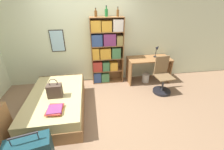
% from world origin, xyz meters
% --- Properties ---
extents(ground_plane, '(14.00, 14.00, 0.00)m').
position_xyz_m(ground_plane, '(0.00, 0.00, 0.00)').
color(ground_plane, '#84664C').
extents(wall_back, '(10.00, 0.09, 2.60)m').
position_xyz_m(wall_back, '(-0.00, 1.45, 1.30)').
color(wall_back, beige).
rests_on(wall_back, ground_plane).
extents(bed, '(1.13, 1.82, 0.48)m').
position_xyz_m(bed, '(-0.76, 0.02, 0.24)').
color(bed, olive).
rests_on(bed, ground_plane).
extents(handbag, '(0.29, 0.17, 0.41)m').
position_xyz_m(handbag, '(-0.73, -0.08, 0.62)').
color(handbag, '#47382D').
rests_on(handbag, bed).
extents(book_stack_on_bed, '(0.30, 0.36, 0.07)m').
position_xyz_m(book_stack_on_bed, '(-0.66, -0.56, 0.51)').
color(book_stack_on_bed, gold).
rests_on(book_stack_on_bed, bed).
extents(bookcase, '(0.90, 0.28, 1.88)m').
position_xyz_m(bookcase, '(0.48, 1.25, 0.99)').
color(bookcase, olive).
rests_on(bookcase, ground_plane).
extents(bottle_green, '(0.07, 0.07, 0.21)m').
position_xyz_m(bottle_green, '(0.24, 1.24, 1.96)').
color(bottle_green, brown).
rests_on(bottle_green, bookcase).
extents(bottle_brown, '(0.08, 0.08, 0.26)m').
position_xyz_m(bottle_brown, '(0.51, 1.26, 1.98)').
color(bottle_brown, '#1E6B2D').
rests_on(bottle_brown, bookcase).
extents(bottle_clear, '(0.06, 0.06, 0.23)m').
position_xyz_m(bottle_clear, '(0.80, 1.23, 1.97)').
color(bottle_clear, brown).
rests_on(bottle_clear, bookcase).
extents(desk, '(1.24, 0.59, 0.74)m').
position_xyz_m(desk, '(1.74, 1.10, 0.52)').
color(desk, olive).
rests_on(desk, ground_plane).
extents(desk_lamp, '(0.16, 0.11, 0.36)m').
position_xyz_m(desk_lamp, '(1.97, 1.18, 0.97)').
color(desk_lamp, black).
rests_on(desk_lamp, desk).
extents(desk_chair, '(0.47, 0.47, 0.97)m').
position_xyz_m(desk_chair, '(1.89, 0.46, 0.32)').
color(desk_chair, black).
rests_on(desk_chair, ground_plane).
extents(waste_bin, '(0.22, 0.22, 0.26)m').
position_xyz_m(waste_bin, '(1.66, 1.04, 0.13)').
color(waste_bin, '#B7B2A8').
rests_on(waste_bin, ground_plane).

